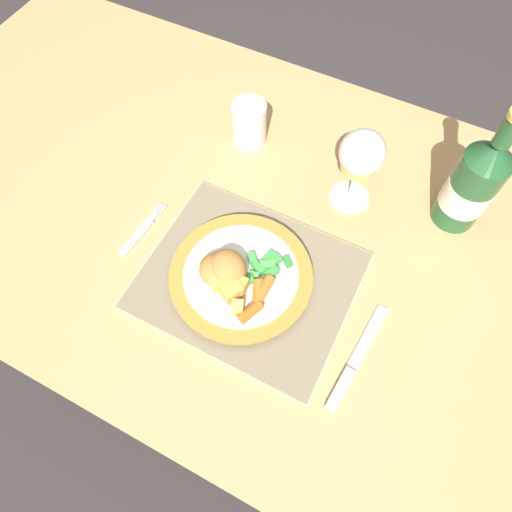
# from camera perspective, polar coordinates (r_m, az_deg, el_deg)

# --- Properties ---
(ground_plane) EXTENTS (6.00, 6.00, 0.00)m
(ground_plane) POSITION_cam_1_polar(r_m,az_deg,el_deg) (1.51, -0.14, -10.86)
(ground_plane) COLOR #383333
(dining_table) EXTENTS (1.58, 0.82, 0.74)m
(dining_table) POSITION_cam_1_polar(r_m,az_deg,el_deg) (0.90, -0.22, 1.73)
(dining_table) COLOR tan
(dining_table) RESTS_ON ground
(placemat) EXTENTS (0.35, 0.29, 0.01)m
(placemat) POSITION_cam_1_polar(r_m,az_deg,el_deg) (0.77, -1.02, -3.06)
(placemat) COLOR tan
(placemat) RESTS_ON dining_table
(dinner_plate) EXTENTS (0.24, 0.24, 0.02)m
(dinner_plate) POSITION_cam_1_polar(r_m,az_deg,el_deg) (0.75, -1.89, -2.57)
(dinner_plate) COLOR white
(dinner_plate) RESTS_ON placemat
(breaded_croquettes) EXTENTS (0.10, 0.09, 0.04)m
(breaded_croquettes) POSITION_cam_1_polar(r_m,az_deg,el_deg) (0.73, -4.23, -1.53)
(breaded_croquettes) COLOR #B77F3D
(breaded_croquettes) RESTS_ON dinner_plate
(green_beans_pile) EXTENTS (0.08, 0.09, 0.01)m
(green_beans_pile) POSITION_cam_1_polar(r_m,az_deg,el_deg) (0.75, 1.11, -1.34)
(green_beans_pile) COLOR green
(green_beans_pile) RESTS_ON dinner_plate
(glazed_carrots) EXTENTS (0.04, 0.09, 0.02)m
(glazed_carrots) POSITION_cam_1_polar(r_m,az_deg,el_deg) (0.72, 0.20, -5.19)
(glazed_carrots) COLOR orange
(glazed_carrots) RESTS_ON dinner_plate
(fork) EXTENTS (0.02, 0.12, 0.01)m
(fork) POSITION_cam_1_polar(r_m,az_deg,el_deg) (0.84, -14.26, 2.83)
(fork) COLOR silver
(fork) RESTS_ON dining_table
(table_knife) EXTENTS (0.03, 0.19, 0.01)m
(table_knife) POSITION_cam_1_polar(r_m,az_deg,el_deg) (0.73, 12.04, -13.22)
(table_knife) COLOR silver
(table_knife) RESTS_ON dining_table
(wine_glass) EXTENTS (0.08, 0.08, 0.16)m
(wine_glass) POSITION_cam_1_polar(r_m,az_deg,el_deg) (0.78, 13.03, 12.03)
(wine_glass) COLOR silver
(wine_glass) RESTS_ON dining_table
(bottle) EXTENTS (0.08, 0.08, 0.25)m
(bottle) POSITION_cam_1_polar(r_m,az_deg,el_deg) (0.84, 25.50, 8.11)
(bottle) COLOR #23562D
(bottle) RESTS_ON dining_table
(roast_potatoes) EXTENTS (0.08, 0.06, 0.03)m
(roast_potatoes) POSITION_cam_1_polar(r_m,az_deg,el_deg) (0.72, -3.19, -4.09)
(roast_potatoes) COLOR gold
(roast_potatoes) RESTS_ON dinner_plate
(drinking_cup) EXTENTS (0.07, 0.07, 0.09)m
(drinking_cup) POSITION_cam_1_polar(r_m,az_deg,el_deg) (0.91, -0.85, 16.38)
(drinking_cup) COLOR white
(drinking_cup) RESTS_ON dining_table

